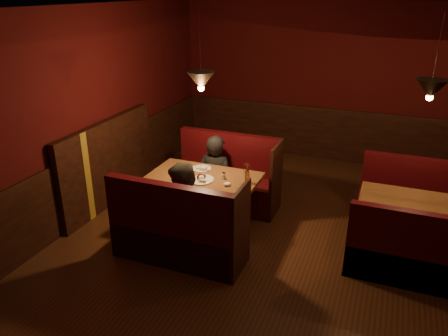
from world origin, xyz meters
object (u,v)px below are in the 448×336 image
at_px(second_bench_near, 408,258).
at_px(second_bench_far, 408,203).
at_px(main_bench_far, 227,183).
at_px(main_table, 204,189).
at_px(second_table, 408,213).
at_px(diner_b, 185,198).
at_px(main_bench_near, 178,236).
at_px(diner_a, 215,162).

bearing_deg(second_bench_near, second_bench_far, 90.00).
xyz_separation_m(second_bench_far, second_bench_near, (0.00, -1.43, 0.00)).
bearing_deg(main_bench_far, second_bench_far, 8.46).
relative_size(main_table, second_bench_near, 1.10).
xyz_separation_m(main_bench_far, second_bench_near, (2.57, -1.05, -0.05)).
relative_size(second_table, second_bench_far, 0.90).
xyz_separation_m(main_table, diner_b, (0.04, -0.64, 0.17)).
height_order(main_bench_near, second_bench_far, main_bench_near).
relative_size(main_bench_far, second_bench_far, 1.21).
relative_size(second_bench_far, second_bench_near, 1.00).
relative_size(main_bench_far, diner_a, 1.06).
bearing_deg(diner_b, second_bench_far, 33.98).
distance_m(main_bench_near, diner_a, 1.50).
relative_size(main_bench_far, main_bench_near, 1.00).
height_order(main_table, second_bench_near, main_table).
bearing_deg(diner_a, main_bench_near, 95.35).
height_order(main_bench_far, main_bench_near, same).
height_order(second_table, second_bench_near, second_bench_near).
relative_size(main_bench_near, second_bench_far, 1.21).
height_order(main_bench_near, second_table, main_bench_near).
distance_m(second_table, second_bench_far, 0.74).
distance_m(main_bench_far, second_bench_near, 2.77).
relative_size(second_table, diner_a, 0.79).
relative_size(second_table, diner_b, 0.77).
height_order(second_table, diner_b, diner_b).
xyz_separation_m(main_bench_far, main_bench_near, (0.00, -1.65, 0.00)).
xyz_separation_m(second_bench_far, diner_a, (-2.67, -0.59, 0.45)).
xyz_separation_m(main_table, second_bench_near, (2.58, -0.22, -0.30)).
bearing_deg(second_bench_far, diner_b, -144.10).
distance_m(main_table, diner_a, 0.64).
distance_m(main_bench_far, main_bench_near, 1.65).
bearing_deg(main_bench_near, main_bench_far, 90.00).
distance_m(main_table, main_bench_near, 0.86).
bearing_deg(second_bench_near, diner_b, -170.79).
xyz_separation_m(main_table, main_bench_far, (0.02, 0.82, -0.25)).
distance_m(second_bench_far, second_bench_near, 1.43).
relative_size(main_table, main_bench_near, 0.91).
bearing_deg(second_table, main_table, -169.12).
bearing_deg(second_table, second_bench_near, -87.80).
distance_m(main_bench_near, second_bench_near, 2.64).
bearing_deg(second_table, diner_b, -155.88).
xyz_separation_m(second_table, second_bench_far, (0.03, 0.71, -0.20)).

